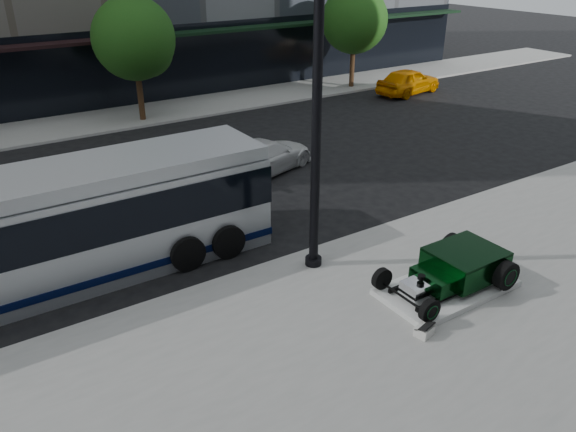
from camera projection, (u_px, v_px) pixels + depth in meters
ground at (261, 228)px, 17.13m from camera, size 120.00×120.00×0.00m
sidewalk_far at (117, 119)px, 27.65m from camera, size 70.00×4.00×0.12m
street_trees at (137, 41)px, 25.90m from camera, size 29.80×3.80×5.70m
display_plinth at (447, 287)px, 13.80m from camera, size 3.40×1.80×0.15m
hot_rod at (459, 266)px, 13.75m from camera, size 3.22×2.00×0.81m
info_plaque at (424, 330)px, 12.19m from camera, size 0.46×0.38×0.31m
lamppost at (316, 131)px, 13.36m from camera, size 0.44×0.44×7.96m
transit_bus at (33, 233)px, 13.63m from camera, size 12.12×2.88×2.92m
white_sedan at (264, 156)px, 21.09m from camera, size 4.72×3.10×1.27m
yellow_taxi at (409, 81)px, 32.16m from camera, size 4.57×2.46×1.48m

